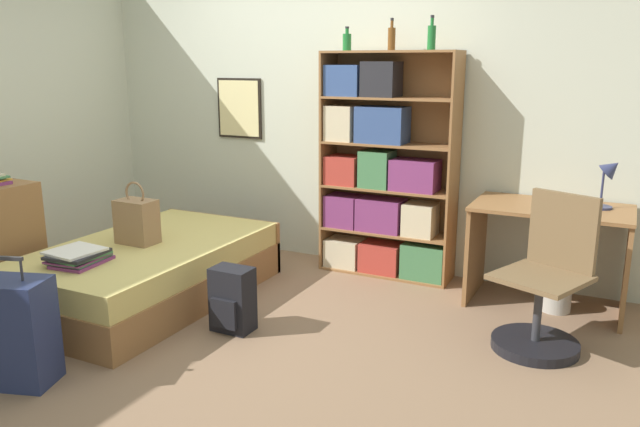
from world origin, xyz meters
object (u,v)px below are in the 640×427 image
object	(u,v)px
bookcase	(381,178)
bottle_clear	(432,37)
bed	(150,271)
desk_chair	(543,301)
book_stack_on_bed	(79,257)
waste_bin	(556,294)
desk	(549,238)
bottle_green	(347,41)
suitcase	(6,331)
backpack	(232,300)
bottle_brown	(392,38)
desk_lamp	(610,175)
handbag	(137,221)

from	to	relation	value
bookcase	bottle_clear	bearing A→B (deg)	-6.38
bed	desk_chair	bearing A→B (deg)	9.02
book_stack_on_bed	waste_bin	xyz separation A→B (m)	(2.78, 1.66, -0.35)
bottle_clear	bed	bearing A→B (deg)	-143.41
bottle_clear	desk	bearing A→B (deg)	-6.41
bottle_green	suitcase	bearing A→B (deg)	-107.98
backpack	waste_bin	world-z (taller)	backpack
backpack	bottle_brown	bearing A→B (deg)	72.30
bottle_brown	bottle_clear	distance (m)	0.34
bed	book_stack_on_bed	xyz separation A→B (m)	(-0.06, -0.58, 0.26)
bottle_clear	desk_lamp	world-z (taller)	bottle_clear
backpack	waste_bin	distance (m)	2.25
bottle_brown	backpack	bearing A→B (deg)	-107.70
bookcase	bottle_clear	world-z (taller)	bottle_clear
desk_chair	backpack	xyz separation A→B (m)	(-1.83, -0.64, -0.09)
bottle_clear	desk_chair	size ratio (longest dim) A/B	0.26
bottle_clear	suitcase	bearing A→B (deg)	-120.58
backpack	waste_bin	size ratio (longest dim) A/B	1.73
bed	suitcase	bearing A→B (deg)	-82.77
desk_lamp	bed	bearing A→B (deg)	-157.52
desk	desk_chair	size ratio (longest dim) A/B	1.12
book_stack_on_bed	bookcase	bearing A→B (deg)	54.01
desk_lamp	waste_bin	size ratio (longest dim) A/B	1.49
bed	book_stack_on_bed	size ratio (longest dim) A/B	4.90
bed	suitcase	size ratio (longest dim) A/B	2.63
desk_lamp	waste_bin	xyz separation A→B (m)	(-0.25, -0.14, -0.84)
bookcase	desk_chair	world-z (taller)	bookcase
bottle_clear	desk	xyz separation A→B (m)	(0.94, -0.11, -1.38)
suitcase	waste_bin	xyz separation A→B (m)	(2.55, 2.40, -0.17)
bed	handbag	xyz separation A→B (m)	(-0.06, -0.04, 0.38)
book_stack_on_bed	bottle_green	distance (m)	2.54
bottle_brown	desk_chair	xyz separation A→B (m)	(1.34, -0.88, -1.59)
desk_lamp	backpack	world-z (taller)	desk_lamp
bed	book_stack_on_bed	bearing A→B (deg)	-96.33
bottle_brown	backpack	xyz separation A→B (m)	(-0.49, -1.52, -1.67)
suitcase	bottle_brown	xyz separation A→B (m)	(1.19, 2.63, 1.59)
bottle_green	backpack	size ratio (longest dim) A/B	0.43
bottle_brown	desk_chair	size ratio (longest dim) A/B	0.25
bed	handbag	size ratio (longest dim) A/B	4.18
bookcase	desk	xyz separation A→B (m)	(1.33, -0.15, -0.30)
handbag	desk	size ratio (longest dim) A/B	0.43
book_stack_on_bed	waste_bin	size ratio (longest dim) A/B	1.58
handbag	bookcase	world-z (taller)	bookcase
suitcase	desk_lamp	xyz separation A→B (m)	(2.80, 2.55, 0.67)
bottle_brown	handbag	bearing A→B (deg)	-136.41
suitcase	waste_bin	size ratio (longest dim) A/B	2.94
bottle_green	desk	xyz separation A→B (m)	(1.62, -0.12, -1.36)
bed	desk	world-z (taller)	desk
bookcase	bottle_brown	size ratio (longest dim) A/B	7.48
book_stack_on_bed	suitcase	distance (m)	0.79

